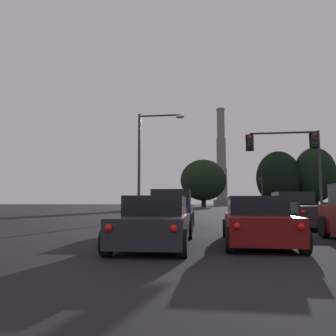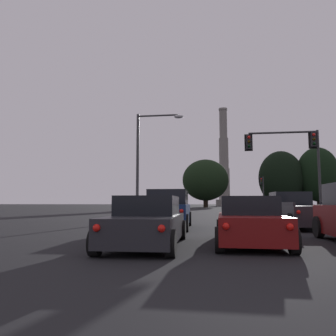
# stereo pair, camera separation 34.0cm
# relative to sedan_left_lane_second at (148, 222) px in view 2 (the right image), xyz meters

# --- Properties ---
(sedan_left_lane_second) EXTENTS (2.12, 4.75, 1.43)m
(sedan_left_lane_second) POSITION_rel_sedan_left_lane_second_xyz_m (0.00, 0.00, 0.00)
(sedan_left_lane_second) COLOR #232328
(sedan_left_lane_second) RESTS_ON ground_plane
(pickup_truck_right_lane_front) EXTENTS (2.38, 5.57, 1.82)m
(pickup_truck_right_lane_front) POSITION_rel_sedan_left_lane_second_xyz_m (6.05, 7.94, 0.14)
(pickup_truck_right_lane_front) COLOR #232328
(pickup_truck_right_lane_front) RESTS_ON ground_plane
(suv_left_lane_front) EXTENTS (2.29, 4.97, 1.86)m
(suv_left_lane_front) POSITION_rel_sedan_left_lane_second_xyz_m (-0.32, 6.61, 0.23)
(suv_left_lane_front) COLOR navy
(suv_left_lane_front) RESTS_ON ground_plane
(sedan_center_lane_second) EXTENTS (2.05, 4.73, 1.43)m
(sedan_center_lane_second) POSITION_rel_sedan_left_lane_second_xyz_m (2.95, 0.89, 0.00)
(sedan_center_lane_second) COLOR maroon
(sedan_center_lane_second) RESTS_ON ground_plane
(traffic_light_overhead_right) EXTENTS (5.25, 0.50, 6.37)m
(traffic_light_overhead_right) POSITION_rel_sedan_left_lane_second_xyz_m (7.55, 14.68, 4.19)
(traffic_light_overhead_right) COLOR #2D2D30
(traffic_light_overhead_right) RESTS_ON ground_plane
(traffic_light_far_right) EXTENTS (0.78, 0.50, 5.26)m
(traffic_light_far_right) POSITION_rel_sedan_left_lane_second_xyz_m (9.13, 42.38, 2.79)
(traffic_light_far_right) COLOR #2D2D30
(traffic_light_far_right) RESTS_ON ground_plane
(street_lamp) EXTENTS (3.33, 0.36, 7.53)m
(street_lamp) POSITION_rel_sedan_left_lane_second_xyz_m (-2.85, 12.90, 4.04)
(street_lamp) COLOR #38383A
(street_lamp) RESTS_ON ground_plane
(smokestack) EXTENTS (6.70, 6.70, 38.63)m
(smokestack) POSITION_rel_sedan_left_lane_second_xyz_m (5.55, 119.34, 14.45)
(smokestack) COLOR slate
(smokestack) RESTS_ON ground_plane
(treeline_left_mid) EXTENTS (10.76, 9.68, 15.89)m
(treeline_left_mid) POSITION_rel_sedan_left_lane_second_xyz_m (28.77, 81.05, 8.03)
(treeline_left_mid) COLOR black
(treeline_left_mid) RESTS_ON ground_plane
(treeline_right_mid) EXTENTS (11.74, 10.57, 15.16)m
(treeline_right_mid) POSITION_rel_sedan_left_lane_second_xyz_m (19.51, 81.48, 7.17)
(treeline_right_mid) COLOR black
(treeline_right_mid) RESTS_ON ground_plane
(treeline_center_left) EXTENTS (12.34, 11.10, 12.89)m
(treeline_center_left) POSITION_rel_sedan_left_lane_second_xyz_m (-0.56, 78.82, 6.68)
(treeline_center_left) COLOR black
(treeline_center_left) RESTS_ON ground_plane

